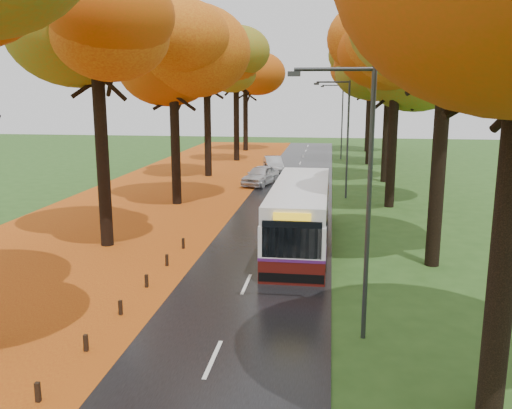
% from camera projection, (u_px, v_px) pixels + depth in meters
% --- Properties ---
extents(road, '(6.50, 90.00, 0.04)m').
position_uv_depth(road, '(279.00, 211.00, 33.41)').
color(road, black).
rests_on(road, ground).
extents(centre_line, '(0.12, 90.00, 0.01)m').
position_uv_depth(centre_line, '(279.00, 211.00, 33.41)').
color(centre_line, silver).
rests_on(centre_line, road).
extents(leaf_verge, '(12.00, 90.00, 0.02)m').
position_uv_depth(leaf_verge, '(139.00, 207.00, 34.62)').
color(leaf_verge, maroon).
rests_on(leaf_verge, ground).
extents(leaf_drift, '(0.90, 90.00, 0.01)m').
position_uv_depth(leaf_drift, '(230.00, 210.00, 33.82)').
color(leaf_drift, '#C16A13').
rests_on(leaf_drift, road).
extents(trees_left, '(9.20, 74.00, 13.88)m').
position_uv_depth(trees_left, '(171.00, 55.00, 34.42)').
color(trees_left, black).
rests_on(trees_left, ground).
extents(trees_right, '(9.30, 74.20, 13.96)m').
position_uv_depth(trees_right, '(403.00, 50.00, 32.32)').
color(trees_right, black).
rests_on(trees_right, ground).
extents(bollard_row, '(0.11, 23.51, 0.52)m').
position_uv_depth(bollard_row, '(64.00, 366.00, 14.18)').
color(bollard_row, black).
rests_on(bollard_row, ground).
extents(streetlamp_near, '(2.45, 0.18, 8.00)m').
position_uv_depth(streetlamp_near, '(361.00, 184.00, 15.44)').
color(streetlamp_near, '#333538').
rests_on(streetlamp_near, ground).
extents(streetlamp_mid, '(2.45, 0.18, 8.00)m').
position_uv_depth(streetlamp_mid, '(344.00, 130.00, 36.77)').
color(streetlamp_mid, '#333538').
rests_on(streetlamp_mid, ground).
extents(streetlamp_far, '(2.45, 0.18, 8.00)m').
position_uv_depth(streetlamp_far, '(340.00, 116.00, 58.09)').
color(streetlamp_far, '#333538').
rests_on(streetlamp_far, ground).
extents(bus, '(2.63, 11.31, 2.98)m').
position_uv_depth(bus, '(300.00, 213.00, 25.78)').
color(bus, '#470F0B').
rests_on(bus, road).
extents(car_white, '(2.94, 4.80, 1.53)m').
position_uv_depth(car_white, '(261.00, 175.00, 42.63)').
color(car_white, silver).
rests_on(car_white, road).
extents(car_silver, '(2.41, 4.43, 1.38)m').
position_uv_depth(car_silver, '(273.00, 164.00, 49.67)').
color(car_silver, '#A3A6AB').
rests_on(car_silver, road).
extents(car_dark, '(2.13, 4.36, 1.22)m').
position_uv_depth(car_dark, '(273.00, 164.00, 50.23)').
color(car_dark, black).
rests_on(car_dark, road).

